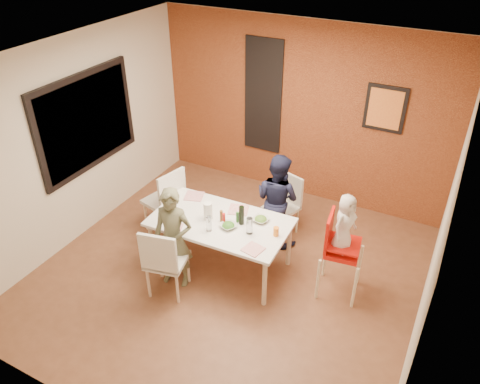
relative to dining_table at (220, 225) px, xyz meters
The scene contains 35 objects.
ground 0.67m from the dining_table, 28.39° to the right, with size 4.50×4.50×0.00m, color brown.
ceiling 2.07m from the dining_table, 28.39° to the right, with size 4.50×4.50×0.02m, color silver.
wall_back 2.28m from the dining_table, 85.72° to the left, with size 4.50×0.02×2.70m, color beige.
wall_front 2.45m from the dining_table, 86.04° to the right, with size 4.50×0.02×2.70m, color beige.
wall_left 2.21m from the dining_table, behind, with size 0.02×4.50×2.70m, color beige.
wall_right 2.52m from the dining_table, ahead, with size 0.02×4.50×2.70m, color beige.
brick_accent_wall 2.26m from the dining_table, 85.68° to the left, with size 4.50×0.02×2.70m, color maroon.
picture_window_frame 2.25m from the dining_table, behind, with size 0.05×1.70×1.30m, color black.
picture_window_pane 2.24m from the dining_table, behind, with size 0.02×1.55×1.15m, color black.
glassblock_strip 2.34m from the dining_table, 101.64° to the left, with size 0.55×0.03×1.70m, color silver.
glassblock_surround 2.33m from the dining_table, 101.66° to the left, with size 0.60×0.03×1.76m, color black.
art_print_frame 2.72m from the dining_table, 57.31° to the left, with size 0.54×0.03×0.64m, color black.
art_print_canvas 2.70m from the dining_table, 57.13° to the left, with size 0.44×0.01×0.54m, color orange.
dining_table is the anchor object (origin of this frame).
chair_near 0.83m from the dining_table, 113.24° to the right, with size 0.53×0.53×0.96m.
chair_far 1.16m from the dining_table, 68.72° to the left, with size 0.51×0.51×0.87m.
chair_left 1.06m from the dining_table, 163.25° to the left, with size 0.55×0.55×1.00m.
high_chair 1.44m from the dining_table, ahead, with size 0.51×0.51×1.08m.
child_near 0.62m from the dining_table, 123.85° to the right, with size 0.48×0.32×1.32m, color brown.
child_far 0.93m from the dining_table, 64.78° to the left, with size 0.64×0.50×1.31m, color #161832.
toddler 1.51m from the dining_table, ahead, with size 0.35×0.23×0.72m, color beige.
plate_near_left 0.57m from the dining_table, 137.73° to the right, with size 0.20×0.20×0.01m, color white.
plate_far_mid 0.33m from the dining_table, 73.69° to the left, with size 0.24×0.24×0.01m, color white.
plate_near_right 0.68m from the dining_table, 27.17° to the right, with size 0.21×0.21×0.01m, color white.
plate_far_left 0.66m from the dining_table, 151.20° to the left, with size 0.23×0.23×0.01m, color white.
salad_bowl_a 0.19m from the dining_table, 25.31° to the right, with size 0.19×0.19×0.05m, color silver.
salad_bowl_b 0.50m from the dining_table, 26.85° to the left, with size 0.19×0.19×0.05m, color silver.
wine_bottle 0.32m from the dining_table, 15.19° to the left, with size 0.07×0.07×0.25m, color black.
wine_glass_a 0.28m from the dining_table, 95.66° to the right, with size 0.07×0.07×0.19m, color silver.
wine_glass_b 0.46m from the dining_table, ahead, with size 0.07×0.07×0.21m, color silver.
paper_towel_roll 0.24m from the dining_table, 165.57° to the right, with size 0.11×0.11×0.24m, color white.
condiment_red 0.15m from the dining_table, 20.59° to the right, with size 0.04×0.04×0.14m, color red.
condiment_green 0.25m from the dining_table, 22.13° to the left, with size 0.04×0.04×0.14m, color #2D6A23.
condiment_brown 0.14m from the dining_table, 12.98° to the left, with size 0.04×0.04×0.15m, color brown.
sippy_cup 0.73m from the dining_table, ahead, with size 0.07×0.07×0.11m, color orange.
Camera 1 is at (2.19, -3.91, 4.06)m, focal length 35.00 mm.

